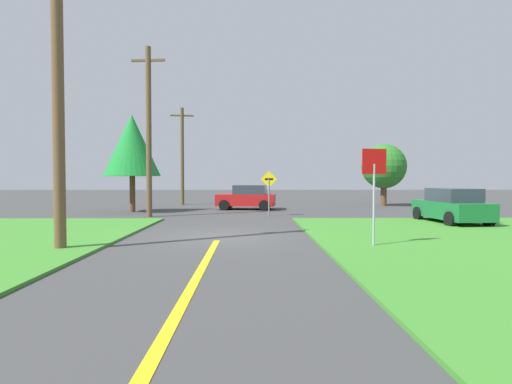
# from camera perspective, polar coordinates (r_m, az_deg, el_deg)

# --- Properties ---
(ground_plane) EXTENTS (120.00, 120.00, 0.00)m
(ground_plane) POSITION_cam_1_polar(r_m,az_deg,el_deg) (14.81, -5.11, -6.15)
(ground_plane) COLOR #404040
(lane_stripe_center) EXTENTS (0.20, 14.00, 0.01)m
(lane_stripe_center) POSITION_cam_1_polar(r_m,az_deg,el_deg) (7.02, -10.28, -15.21)
(lane_stripe_center) COLOR yellow
(lane_stripe_center) RESTS_ON ground
(stop_sign) EXTENTS (0.75, 0.15, 2.95)m
(stop_sign) POSITION_cam_1_polar(r_m,az_deg,el_deg) (12.74, 16.00, 1.85)
(stop_sign) COLOR #9EA0A8
(stop_sign) RESTS_ON ground
(car_approaching_junction) EXTENTS (4.05, 2.48, 1.62)m
(car_approaching_junction) POSITION_cam_1_polar(r_m,az_deg,el_deg) (27.53, -1.25, -0.75)
(car_approaching_junction) COLOR red
(car_approaching_junction) RESTS_ON ground
(car_on_crossroad) EXTENTS (2.19, 4.27, 1.62)m
(car_on_crossroad) POSITION_cam_1_polar(r_m,az_deg,el_deg) (20.77, 25.39, -1.79)
(car_on_crossroad) COLOR #196B33
(car_on_crossroad) RESTS_ON ground
(utility_pole_near) EXTENTS (1.80, 0.39, 9.24)m
(utility_pole_near) POSITION_cam_1_polar(r_m,az_deg,el_deg) (13.32, -25.68, 13.19)
(utility_pole_near) COLOR brown
(utility_pole_near) RESTS_ON ground
(utility_pole_mid) EXTENTS (1.80, 0.30, 9.06)m
(utility_pole_mid) POSITION_cam_1_polar(r_m,az_deg,el_deg) (22.98, -14.60, 8.28)
(utility_pole_mid) COLOR brown
(utility_pole_mid) RESTS_ON ground
(utility_pole_far) EXTENTS (1.80, 0.34, 7.59)m
(utility_pole_far) POSITION_cam_1_polar(r_m,az_deg,el_deg) (32.99, -10.15, 5.10)
(utility_pole_far) COLOR brown
(utility_pole_far) RESTS_ON ground
(direction_sign) EXTENTS (0.90, 0.16, 2.48)m
(direction_sign) POSITION_cam_1_polar(r_m,az_deg,el_deg) (22.59, 1.80, 0.55)
(direction_sign) COLOR slate
(direction_sign) RESTS_ON ground
(oak_tree_left) EXTENTS (3.32, 3.32, 4.64)m
(oak_tree_left) POSITION_cam_1_polar(r_m,az_deg,el_deg) (32.44, 17.24, 3.37)
(oak_tree_left) COLOR brown
(oak_tree_left) RESTS_ON ground
(pine_tree_center) EXTENTS (3.43, 3.43, 5.99)m
(pine_tree_center) POSITION_cam_1_polar(r_m,az_deg,el_deg) (26.52, -16.75, 6.17)
(pine_tree_center) COLOR brown
(pine_tree_center) RESTS_ON ground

